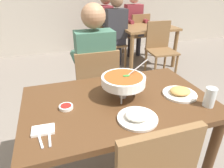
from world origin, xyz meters
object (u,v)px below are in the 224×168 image
at_px(drink_glass, 210,98).
at_px(chair_bg_corner, 160,46).
at_px(dining_table_far, 147,33).
at_px(chair_diner_main, 96,85).
at_px(appetizer_plate, 180,93).
at_px(diner_main, 94,63).
at_px(chair_bg_right, 111,34).
at_px(rice_plate, 138,117).
at_px(sauce_dish, 66,107).
at_px(patron_bg_right, 108,23).
at_px(patron_bg_middle, 134,21).
at_px(chair_bg_middle, 137,33).
at_px(dining_table_main, 118,113).
at_px(curry_bowl, 123,81).
at_px(chair_bg_left, 110,39).
at_px(patron_bg_left, 116,28).

xyz_separation_m(drink_glass, chair_bg_corner, (0.85, 2.02, -0.28)).
xyz_separation_m(dining_table_far, chair_bg_corner, (-0.01, -0.53, -0.10)).
bearing_deg(chair_diner_main, drink_glass, -60.39).
xyz_separation_m(appetizer_plate, drink_glass, (0.09, -0.18, 0.04)).
height_order(diner_main, chair_bg_corner, diner_main).
distance_m(dining_table_far, chair_bg_right, 0.79).
xyz_separation_m(chair_diner_main, drink_glass, (0.53, -0.94, 0.28)).
distance_m(diner_main, drink_glass, 1.11).
relative_size(rice_plate, dining_table_far, 0.24).
xyz_separation_m(sauce_dish, chair_bg_corner, (1.74, 1.77, -0.24)).
bearing_deg(appetizer_plate, drink_glass, -62.30).
bearing_deg(sauce_dish, chair_bg_corner, 45.54).
bearing_deg(rice_plate, chair_bg_corner, 56.22).
relative_size(appetizer_plate, patron_bg_right, 0.18).
bearing_deg(patron_bg_middle, rice_plate, -113.23).
relative_size(appetizer_plate, patron_bg_middle, 0.18).
height_order(patron_bg_middle, patron_bg_right, same).
bearing_deg(chair_bg_middle, patron_bg_right, 177.29).
distance_m(drink_glass, chair_bg_middle, 3.20).
xyz_separation_m(dining_table_main, drink_glass, (0.53, -0.25, 0.17)).
distance_m(sauce_dish, patron_bg_middle, 3.35).
xyz_separation_m(curry_bowl, rice_plate, (-0.01, -0.27, -0.11)).
bearing_deg(diner_main, drink_glass, -61.23).
bearing_deg(chair_bg_right, appetizer_plate, -98.42).
bearing_deg(chair_bg_corner, appetizer_plate, -116.99).
bearing_deg(diner_main, chair_bg_middle, 55.53).
bearing_deg(dining_table_main, chair_diner_main, 90.00).
bearing_deg(patron_bg_middle, chair_bg_left, -147.02).
bearing_deg(diner_main, patron_bg_left, 64.19).
xyz_separation_m(patron_bg_middle, patron_bg_right, (-0.59, -0.04, 0.00)).
distance_m(rice_plate, patron_bg_right, 3.17).
bearing_deg(chair_diner_main, chair_bg_corner, 38.25).
xyz_separation_m(drink_glass, patron_bg_middle, (0.84, 3.13, -0.05)).
xyz_separation_m(dining_table_main, chair_bg_right, (0.88, 2.90, -0.11)).
xyz_separation_m(diner_main, dining_table_far, (1.39, 1.59, -0.14)).
bearing_deg(chair_diner_main, chair_bg_right, 68.32).
xyz_separation_m(curry_bowl, drink_glass, (0.49, -0.28, -0.07)).
distance_m(chair_bg_right, patron_bg_right, 0.26).
xyz_separation_m(dining_table_main, curry_bowl, (0.04, 0.03, 0.24)).
distance_m(rice_plate, chair_bg_middle, 3.37).
bearing_deg(patron_bg_right, patron_bg_middle, 3.78).
relative_size(patron_bg_middle, patron_bg_right, 1.00).
distance_m(sauce_dish, dining_table_far, 2.89).
distance_m(diner_main, patron_bg_right, 2.26).
distance_m(chair_bg_corner, patron_bg_left, 0.85).
xyz_separation_m(rice_plate, chair_bg_corner, (1.35, 2.02, -0.25)).
distance_m(dining_table_far, chair_bg_middle, 0.52).
relative_size(sauce_dish, patron_bg_middle, 0.07).
bearing_deg(sauce_dish, curry_bowl, 2.88).
distance_m(sauce_dish, chair_bg_middle, 3.34).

